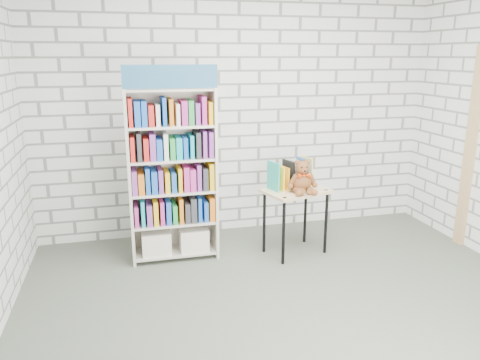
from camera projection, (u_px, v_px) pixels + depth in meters
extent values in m
plane|color=#4C5346|center=(300.00, 314.00, 3.73)|extent=(4.50, 4.50, 0.00)
cube|color=silver|center=(239.00, 110.00, 5.24)|extent=(4.50, 0.02, 2.80)
cube|color=beige|center=(129.00, 179.00, 4.48)|extent=(0.03, 0.33, 1.71)
cube|color=beige|center=(214.00, 173.00, 4.68)|extent=(0.03, 0.33, 1.71)
cube|color=beige|center=(171.00, 172.00, 4.73)|extent=(0.86, 0.02, 1.71)
cube|color=#296186|center=(170.00, 77.00, 4.18)|extent=(0.86, 0.02, 0.21)
cube|color=beige|center=(175.00, 251.00, 4.79)|extent=(0.80, 0.31, 0.02)
cube|color=beige|center=(174.00, 222.00, 4.70)|extent=(0.80, 0.31, 0.02)
cube|color=beige|center=(173.00, 191.00, 4.62)|extent=(0.80, 0.31, 0.02)
cube|color=beige|center=(172.00, 159.00, 4.53)|extent=(0.80, 0.31, 0.02)
cube|color=beige|center=(171.00, 126.00, 4.45)|extent=(0.80, 0.31, 0.02)
cube|color=beige|center=(169.00, 89.00, 4.36)|extent=(0.80, 0.31, 0.02)
cube|color=silver|center=(156.00, 242.00, 4.71)|extent=(0.29, 0.27, 0.23)
cube|color=silver|center=(194.00, 238.00, 4.80)|extent=(0.29, 0.27, 0.23)
cube|color=green|center=(174.00, 210.00, 4.66)|extent=(0.80, 0.27, 0.23)
cube|color=orange|center=(173.00, 179.00, 4.58)|extent=(0.80, 0.27, 0.23)
cube|color=#BF338C|center=(171.00, 146.00, 4.49)|extent=(0.80, 0.27, 0.23)
cube|color=#19A5B2|center=(170.00, 113.00, 4.41)|extent=(0.80, 0.27, 0.23)
cube|color=#D6B280|center=(296.00, 191.00, 4.74)|extent=(0.73, 0.60, 0.03)
cylinder|color=black|center=(284.00, 233.00, 4.55)|extent=(0.03, 0.03, 0.65)
cylinder|color=black|center=(264.00, 222.00, 4.83)|extent=(0.03, 0.03, 0.65)
cylinder|color=black|center=(326.00, 223.00, 4.81)|extent=(0.03, 0.03, 0.65)
cylinder|color=black|center=(305.00, 214.00, 5.10)|extent=(0.03, 0.03, 0.65)
cylinder|color=black|center=(285.00, 198.00, 4.47)|extent=(0.04, 0.04, 0.01)
cylinder|color=black|center=(326.00, 190.00, 4.73)|extent=(0.04, 0.04, 0.01)
cube|color=teal|center=(273.00, 178.00, 4.68)|extent=(0.07, 0.19, 0.26)
cube|color=yellow|center=(278.00, 177.00, 4.71)|extent=(0.07, 0.19, 0.26)
cube|color=#FFAC1B|center=(283.00, 176.00, 4.74)|extent=(0.07, 0.19, 0.26)
cube|color=black|center=(288.00, 175.00, 4.77)|extent=(0.07, 0.19, 0.26)
cube|color=white|center=(293.00, 175.00, 4.80)|extent=(0.07, 0.19, 0.26)
cube|color=#B86A20|center=(298.00, 174.00, 4.83)|extent=(0.07, 0.19, 0.26)
cube|color=#326FBB|center=(302.00, 173.00, 4.86)|extent=(0.07, 0.19, 0.26)
cube|color=#FFE554|center=(307.00, 172.00, 4.89)|extent=(0.07, 0.19, 0.26)
ellipsoid|color=brown|center=(302.00, 182.00, 4.65)|extent=(0.19, 0.16, 0.19)
sphere|color=brown|center=(303.00, 168.00, 4.60)|extent=(0.14, 0.14, 0.14)
sphere|color=brown|center=(297.00, 162.00, 4.59)|extent=(0.05, 0.05, 0.05)
sphere|color=brown|center=(307.00, 162.00, 4.61)|extent=(0.05, 0.05, 0.05)
sphere|color=brown|center=(304.00, 171.00, 4.56)|extent=(0.06, 0.06, 0.06)
sphere|color=black|center=(302.00, 167.00, 4.54)|extent=(0.02, 0.02, 0.02)
sphere|color=black|center=(307.00, 167.00, 4.55)|extent=(0.02, 0.02, 0.02)
sphere|color=black|center=(305.00, 171.00, 4.53)|extent=(0.02, 0.02, 0.02)
cylinder|color=brown|center=(293.00, 180.00, 4.61)|extent=(0.10, 0.08, 0.14)
cylinder|color=brown|center=(312.00, 179.00, 4.64)|extent=(0.10, 0.08, 0.14)
sphere|color=brown|center=(291.00, 186.00, 4.60)|extent=(0.06, 0.06, 0.06)
sphere|color=brown|center=(315.00, 185.00, 4.64)|extent=(0.06, 0.06, 0.06)
cylinder|color=brown|center=(299.00, 191.00, 4.56)|extent=(0.09, 0.16, 0.08)
cylinder|color=brown|center=(310.00, 190.00, 4.58)|extent=(0.11, 0.16, 0.08)
sphere|color=brown|center=(299.00, 193.00, 4.50)|extent=(0.07, 0.07, 0.07)
sphere|color=brown|center=(314.00, 193.00, 4.52)|extent=(0.07, 0.07, 0.07)
cone|color=red|center=(301.00, 176.00, 4.56)|extent=(0.06, 0.06, 0.05)
cone|color=red|center=(307.00, 175.00, 4.58)|extent=(0.06, 0.06, 0.05)
sphere|color=red|center=(304.00, 175.00, 4.57)|extent=(0.03, 0.03, 0.03)
cube|color=tan|center=(470.00, 149.00, 4.88)|extent=(0.05, 0.12, 2.10)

